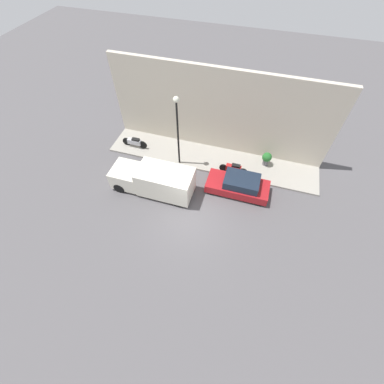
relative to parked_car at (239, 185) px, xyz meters
The scene contains 9 objects.
ground_plane 3.56m from the parked_car, 138.93° to the left, with size 60.00×60.00×0.00m, color #514F51.
sidewalk 3.30m from the parked_car, 45.08° to the left, with size 2.53×14.55×0.13m.
building_facade 4.95m from the parked_car, 31.82° to the left, with size 0.30×14.55×5.87m.
parked_car is the anchor object (origin of this frame).
delivery_van 5.25m from the parked_car, 105.42° to the left, with size 1.80×5.12×1.88m.
scooter_silver 8.12m from the parked_car, 76.57° to the left, with size 0.30×1.87×0.74m.
motorcycle_red 1.50m from the parked_car, 22.65° to the left, with size 0.30×1.86×0.75m.
streetlamp 5.33m from the parked_car, 73.56° to the left, with size 0.36×0.36×5.00m.
potted_plant 3.12m from the parked_car, 26.30° to the right, with size 0.63×0.63×0.97m.
Camera 1 is at (-7.94, -2.47, 12.78)m, focal length 24.00 mm.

